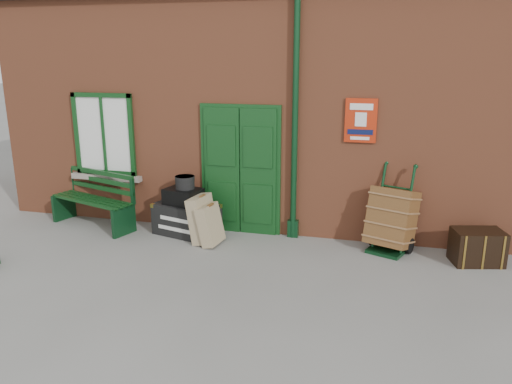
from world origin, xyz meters
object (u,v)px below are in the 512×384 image
(houdini_trunk, at_px, (187,219))
(dark_trunk, at_px, (477,247))
(bench, at_px, (95,198))
(porter_trolley, at_px, (392,219))

(houdini_trunk, height_order, dark_trunk, houdini_trunk)
(bench, distance_m, dark_trunk, 6.53)
(houdini_trunk, height_order, porter_trolley, porter_trolley)
(bench, distance_m, houdini_trunk, 1.81)
(houdini_trunk, bearing_deg, dark_trunk, 13.89)
(porter_trolley, bearing_deg, bench, -156.95)
(porter_trolley, height_order, dark_trunk, porter_trolley)
(bench, height_order, porter_trolley, porter_trolley)
(houdini_trunk, distance_m, dark_trunk, 4.73)
(bench, relative_size, dark_trunk, 2.45)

